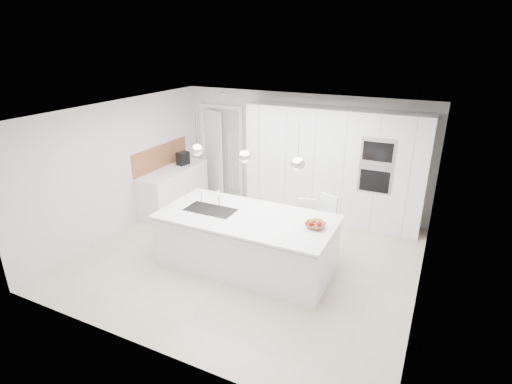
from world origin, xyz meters
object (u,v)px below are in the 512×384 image
at_px(fruit_bowl, 315,225).
at_px(bar_stool_left, 304,228).
at_px(island_base, 245,243).
at_px(espresso_machine, 183,158).
at_px(bar_stool_right, 325,228).

bearing_deg(fruit_bowl, bar_stool_left, 120.85).
distance_m(island_base, fruit_bowl, 1.23).
distance_m(fruit_bowl, bar_stool_left, 0.89).
xyz_separation_m(espresso_machine, bar_stool_left, (3.25, -1.08, -0.55)).
bearing_deg(island_base, bar_stool_left, 47.71).
distance_m(island_base, bar_stool_right, 1.38).
xyz_separation_m(island_base, espresso_machine, (-2.53, 1.87, 0.61)).
xyz_separation_m(bar_stool_left, bar_stool_right, (0.35, 0.08, 0.05)).
relative_size(fruit_bowl, bar_stool_left, 0.30).
bearing_deg(espresso_machine, fruit_bowl, -14.23).
height_order(fruit_bowl, espresso_machine, espresso_machine).
relative_size(bar_stool_left, bar_stool_right, 0.91).
bearing_deg(island_base, fruit_bowl, 6.28).
bearing_deg(bar_stool_left, fruit_bowl, -72.27).
bearing_deg(espresso_machine, island_base, -25.12).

